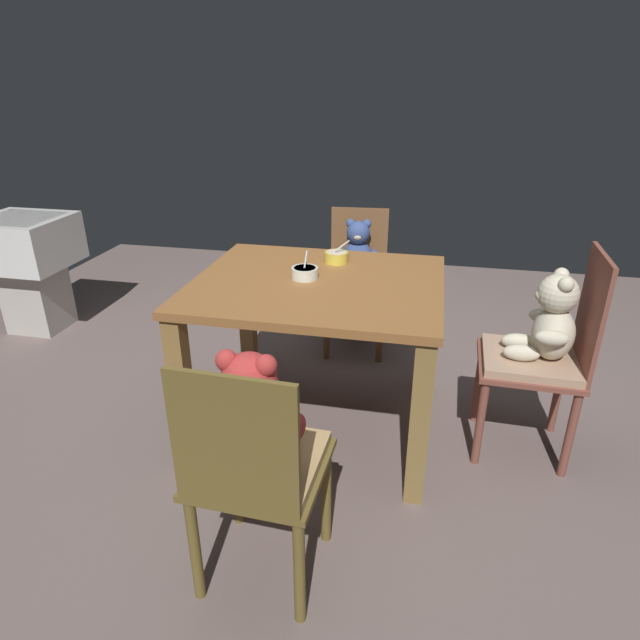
# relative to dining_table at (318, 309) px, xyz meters

# --- Properties ---
(ground_plane) EXTENTS (5.20, 5.20, 0.04)m
(ground_plane) POSITION_rel_dining_table_xyz_m (0.00, 0.00, -0.63)
(ground_plane) COLOR #6E5D59
(dining_table) EXTENTS (1.07, 0.92, 0.75)m
(dining_table) POSITION_rel_dining_table_xyz_m (0.00, 0.00, 0.00)
(dining_table) COLOR brown
(dining_table) RESTS_ON ground_plane
(teddy_chair_near_front) EXTENTS (0.42, 0.41, 0.87)m
(teddy_chair_near_front) POSITION_rel_dining_table_xyz_m (-0.00, -0.89, -0.05)
(teddy_chair_near_front) COLOR brown
(teddy_chair_near_front) RESTS_ON ground_plane
(teddy_chair_far_center) EXTENTS (0.40, 0.41, 0.84)m
(teddy_chair_far_center) POSITION_rel_dining_table_xyz_m (0.05, 0.89, -0.09)
(teddy_chair_far_center) COLOR brown
(teddy_chair_far_center) RESTS_ON ground_plane
(teddy_chair_near_right) EXTENTS (0.43, 0.40, 0.93)m
(teddy_chair_near_right) POSITION_rel_dining_table_xyz_m (0.97, 0.03, -0.06)
(teddy_chair_near_right) COLOR brown
(teddy_chair_near_right) RESTS_ON ground_plane
(porridge_bowl_yellow_far_center) EXTENTS (0.12, 0.11, 0.11)m
(porridge_bowl_yellow_far_center) POSITION_rel_dining_table_xyz_m (0.03, 0.26, 0.16)
(porridge_bowl_yellow_far_center) COLOR yellow
(porridge_bowl_yellow_far_center) RESTS_ON dining_table
(porridge_bowl_white_center) EXTENTS (0.12, 0.13, 0.11)m
(porridge_bowl_white_center) POSITION_rel_dining_table_xyz_m (-0.06, 0.02, 0.16)
(porridge_bowl_white_center) COLOR silver
(porridge_bowl_white_center) RESTS_ON dining_table
(sink_basin) EXTENTS (0.54, 0.50, 0.75)m
(sink_basin) POSITION_rel_dining_table_xyz_m (-2.05, 0.71, -0.12)
(sink_basin) COLOR #B7B2A8
(sink_basin) RESTS_ON ground_plane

